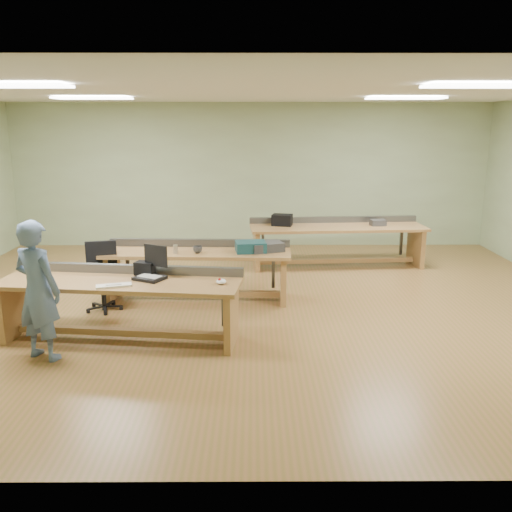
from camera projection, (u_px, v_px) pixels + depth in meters
name	position (u px, v px, depth m)	size (l,w,h in m)	color
floor	(249.00, 305.00, 7.90)	(10.00, 10.00, 0.00)	brown
ceiling	(248.00, 91.00, 7.18)	(10.00, 10.00, 0.00)	silver
wall_back	(250.00, 176.00, 11.42)	(10.00, 0.04, 3.00)	#9EB589
wall_front	(244.00, 288.00, 3.65)	(10.00, 0.04, 3.00)	#9EB589
fluor_panels	(248.00, 93.00, 7.19)	(6.20, 3.50, 0.03)	white
workbench_front	(121.00, 295.00, 6.54)	(2.98, 1.11, 0.86)	#A68046
workbench_mid	(197.00, 263.00, 8.05)	(2.79, 0.85, 0.86)	#A68046
workbench_back	(337.00, 236.00, 9.97)	(3.23, 1.06, 0.86)	#A68046
person	(38.00, 291.00, 5.95)	(0.58, 0.38, 1.59)	slate
laptop_base	(150.00, 278.00, 6.52)	(0.34, 0.28, 0.04)	black
laptop_screen	(156.00, 256.00, 6.58)	(0.34, 0.02, 0.27)	black
keyboard	(114.00, 286.00, 6.24)	(0.40, 0.13, 0.02)	silver
trackball_mouse	(221.00, 281.00, 6.34)	(0.12, 0.14, 0.06)	white
camera_bag	(145.00, 268.00, 6.70)	(0.24, 0.16, 0.17)	black
task_chair	(103.00, 285.00, 7.66)	(0.63, 0.63, 0.96)	black
parts_bin_teal	(251.00, 247.00, 7.90)	(0.43, 0.32, 0.15)	#143B42
parts_bin_grey	(266.00, 247.00, 7.95)	(0.48, 0.30, 0.13)	#323234
mug	(198.00, 249.00, 7.84)	(0.13, 0.13, 0.10)	#323234
drinks_can	(176.00, 249.00, 7.81)	(0.07, 0.07, 0.12)	silver
storage_box_back	(282.00, 220.00, 9.92)	(0.36, 0.26, 0.20)	black
tray_back	(378.00, 223.00, 9.94)	(0.27, 0.20, 0.11)	#323234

